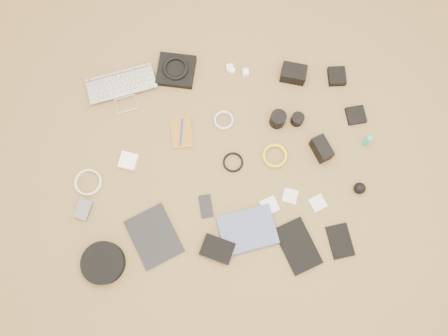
{
  "coord_description": "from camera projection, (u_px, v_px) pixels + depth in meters",
  "views": [
    {
      "loc": [
        -0.02,
        -0.51,
        2.02
      ],
      "look_at": [
        0.01,
        -0.02,
        0.02
      ],
      "focal_mm": 35.0,
      "sensor_mm": 36.0,
      "label": 1
    }
  ],
  "objects": [
    {
      "name": "headphones",
      "position": [
        176.0,
        68.0,
        2.16
      ],
      "size": [
        0.17,
        0.17,
        0.02
      ],
      "primitive_type": "torus",
      "rotation": [
        0.0,
        0.0,
        -0.38
      ],
      "color": "black",
      "rests_on": "headphone_pouch"
    },
    {
      "name": "battery_charger",
      "position": [
        84.0,
        210.0,
        2.02
      ],
      "size": [
        0.09,
        0.11,
        0.03
      ],
      "primitive_type": "cube",
      "rotation": [
        0.0,
        0.0,
        -0.36
      ],
      "color": "#5D5D62",
      "rests_on": "ground"
    },
    {
      "name": "charger_c",
      "position": [
        245.0,
        71.0,
        2.19
      ],
      "size": [
        0.03,
        0.03,
        0.02
      ],
      "primitive_type": "cube",
      "rotation": [
        0.0,
        0.0,
        0.21
      ],
      "color": "white",
      "rests_on": "ground"
    },
    {
      "name": "lens_cleaner",
      "position": [
        367.0,
        141.0,
        2.07
      ],
      "size": [
        0.03,
        0.03,
        0.09
      ],
      "primitive_type": "cylinder",
      "rotation": [
        0.0,
        0.0,
        0.21
      ],
      "color": "#1CB6A5",
      "rests_on": "ground"
    },
    {
      "name": "card_reader",
      "position": [
        356.0,
        115.0,
        2.14
      ],
      "size": [
        0.1,
        0.1,
        0.02
      ],
      "primitive_type": "cube",
      "rotation": [
        0.0,
        0.0,
        0.1
      ],
      "color": "black",
      "rests_on": "ground"
    },
    {
      "name": "room_shell",
      "position": [
        220.0,
        12.0,
        0.87
      ],
      "size": [
        4.04,
        4.04,
        2.58
      ],
      "color": "olive",
      "rests_on": "ground"
    },
    {
      "name": "phone",
      "position": [
        206.0,
        206.0,
        2.04
      ],
      "size": [
        0.07,
        0.11,
        0.01
      ],
      "primitive_type": "cube",
      "rotation": [
        0.0,
        0.0,
        0.1
      ],
      "color": "black",
      "rests_on": "ground"
    },
    {
      "name": "pen_blue",
      "position": [
        181.0,
        132.0,
        2.11
      ],
      "size": [
        0.03,
        0.14,
        0.01
      ],
      "primitive_type": "cylinder",
      "rotation": [
        1.57,
        0.0,
        -0.13
      ],
      "color": "#122E97",
      "rests_on": "notebook_olive"
    },
    {
      "name": "charger_b",
      "position": [
        246.0,
        73.0,
        2.19
      ],
      "size": [
        0.03,
        0.03,
        0.03
      ],
      "primitive_type": "cube",
      "rotation": [
        0.0,
        0.0,
        -0.01
      ],
      "color": "white",
      "rests_on": "ground"
    },
    {
      "name": "lens_pouch",
      "position": [
        337.0,
        76.0,
        2.18
      ],
      "size": [
        0.09,
        0.1,
        0.03
      ],
      "primitive_type": "cube",
      "rotation": [
        0.0,
        0.0,
        -0.02
      ],
      "color": "black",
      "rests_on": "ground"
    },
    {
      "name": "flash",
      "position": [
        321.0,
        149.0,
        2.06
      ],
      "size": [
        0.1,
        0.13,
        0.09
      ],
      "primitive_type": "cube",
      "rotation": [
        0.0,
        0.0,
        0.39
      ],
      "color": "black",
      "rests_on": "ground"
    },
    {
      "name": "filter_case_right",
      "position": [
        318.0,
        203.0,
        2.04
      ],
      "size": [
        0.09,
        0.09,
        0.01
      ],
      "primitive_type": "cube",
      "rotation": [
        0.0,
        0.0,
        0.4
      ],
      "color": "silver",
      "rests_on": "ground"
    },
    {
      "name": "cable_black",
      "position": [
        233.0,
        162.0,
        2.09
      ],
      "size": [
        0.1,
        0.1,
        0.01
      ],
      "primitive_type": "torus",
      "rotation": [
        0.0,
        0.0,
        -0.0
      ],
      "color": "black",
      "rests_on": "ground"
    },
    {
      "name": "tablet",
      "position": [
        154.0,
        236.0,
        2.0
      ],
      "size": [
        0.28,
        0.31,
        0.01
      ],
      "primitive_type": "cube",
      "rotation": [
        0.0,
        0.0,
        0.41
      ],
      "color": "black",
      "rests_on": "ground"
    },
    {
      "name": "notebook_black_b",
      "position": [
        340.0,
        241.0,
        2.0
      ],
      "size": [
        0.12,
        0.17,
        0.01
      ],
      "primitive_type": "cube",
      "rotation": [
        0.0,
        0.0,
        0.15
      ],
      "color": "black",
      "rests_on": "ground"
    },
    {
      "name": "cable_white_b",
      "position": [
        89.0,
        183.0,
        2.06
      ],
      "size": [
        0.15,
        0.15,
        0.01
      ],
      "primitive_type": "torus",
      "rotation": [
        0.0,
        0.0,
        0.21
      ],
      "color": "silver",
      "rests_on": "ground"
    },
    {
      "name": "filter_case_mid",
      "position": [
        290.0,
        196.0,
        2.05
      ],
      "size": [
        0.08,
        0.08,
        0.01
      ],
      "primitive_type": "cube",
      "rotation": [
        0.0,
        0.0,
        -0.34
      ],
      "color": "silver",
      "rests_on": "ground"
    },
    {
      "name": "notebook_olive",
      "position": [
        181.0,
        133.0,
        2.12
      ],
      "size": [
        0.11,
        0.16,
        0.01
      ],
      "primitive_type": "cube",
      "rotation": [
        0.0,
        0.0,
        0.06
      ],
      "color": "olive",
      "rests_on": "ground"
    },
    {
      "name": "paperback",
      "position": [
        253.0,
        250.0,
        1.98
      ],
      "size": [
        0.28,
        0.23,
        0.02
      ],
      "primitive_type": "imported",
      "rotation": [
        0.0,
        0.0,
        1.76
      ],
      "color": "#465577",
      "rests_on": "ground"
    },
    {
      "name": "power_brick",
      "position": [
        129.0,
        161.0,
        2.07
      ],
      "size": [
        0.1,
        0.1,
        0.03
      ],
      "primitive_type": "cube",
      "rotation": [
        0.0,
        0.0,
        -0.31
      ],
      "color": "white",
      "rests_on": "ground"
    },
    {
      "name": "dslr_camera",
      "position": [
        293.0,
        74.0,
        2.16
      ],
      "size": [
        0.14,
        0.11,
        0.07
      ],
      "primitive_type": "cube",
      "rotation": [
        0.0,
        0.0,
        -0.27
      ],
      "color": "black",
      "rests_on": "ground"
    },
    {
      "name": "lens_a",
      "position": [
        278.0,
        119.0,
        2.1
      ],
      "size": [
        0.1,
        0.1,
        0.08
      ],
      "primitive_type": "cylinder",
      "rotation": [
        0.0,
        0.0,
        0.29
      ],
      "color": "black",
      "rests_on": "ground"
    },
    {
      "name": "cable_yellow",
      "position": [
        275.0,
        156.0,
        2.09
      ],
      "size": [
        0.14,
        0.14,
        0.01
      ],
      "primitive_type": "torus",
      "rotation": [
        0.0,
        0.0,
        0.24
      ],
      "color": "yellow",
      "rests_on": "ground"
    },
    {
      "name": "drive_case",
      "position": [
        217.0,
        249.0,
        1.98
      ],
      "size": [
        0.17,
        0.15,
        0.04
      ],
      "primitive_type": "cube",
      "rotation": [
        0.0,
        0.0,
        -0.41
      ],
      "color": "black",
      "rests_on": "ground"
    },
    {
      "name": "notebook_black_a",
      "position": [
        298.0,
        246.0,
        1.99
      ],
      "size": [
        0.21,
        0.27,
        0.02
      ],
      "primitive_type": "cube",
      "rotation": [
        0.0,
        0.0,
        0.36
      ],
      "color": "black",
      "rests_on": "ground"
    },
    {
      "name": "headphone_case",
      "position": [
        103.0,
        263.0,
        1.95
      ],
      "size": [
        0.23,
        0.23,
        0.05
      ],
      "primitive_type": "cylinder",
      "rotation": [
        0.0,
        0.0,
        0.21
      ],
      "color": "black",
      "rests_on": "ground"
    },
    {
      "name": "cable_white_a",
      "position": [
        224.0,
        121.0,
        2.13
      ],
      "size": [
        0.13,
        0.13,
        0.01
      ],
      "primitive_type": "torus",
      "rotation": [
        0.0,
        0.0,
        -0.39
      ],
      "color": "silver",
      "rests_on": "ground"
    },
    {
      "name": "air_blower",
      "position": [
        360.0,
        188.0,
        2.03
      ],
      "size": [
        0.06,
        0.06,
        0.06
      ],
      "primitive_type": "sphere",
      "rotation": [
        0.0,
        0.0,
        0.12
      ],
      "color": "black",
      "rests_on": "ground"
    },
    {
      "name": "charger_a",
      "position": [
        230.0,
        68.0,
        2.19
      ],
      "size": [
        0.03,
        0.03,
        0.03
      ],
      "primitive_type": "cube",
      "rotation": [
        0.0,
        0.0,
        0.04
      ],
      "color": "white",
      "rests_on": "ground"
    },
    {
      "name": "charger_d",
      "position": [
        232.0,
        71.0,
        2.19
      ],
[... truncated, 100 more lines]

